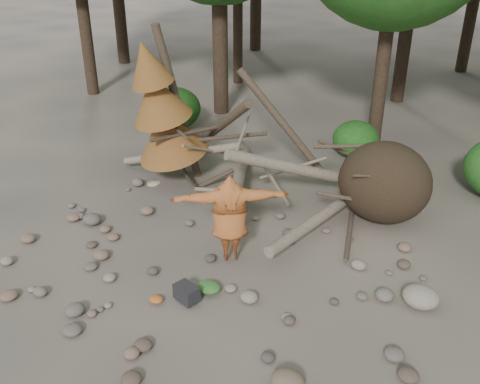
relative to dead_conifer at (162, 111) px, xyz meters
The scene contains 12 objects.
ground 5.05m from the dead_conifer, 47.26° to the right, with size 120.00×120.00×0.00m, color #514C44.
deadfall_pile 5.33m from the dead_conifer, ahead, with size 8.55×5.24×3.30m.
dead_conifer is the anchor object (origin of this frame).
bush_left 4.72m from the dead_conifer, 121.92° to the left, with size 1.80×1.80×1.44m, color #1C4F15.
bush_mid 6.11m from the dead_conifer, 48.52° to the left, with size 1.40×1.40×1.12m, color #26641D.
frisbee_thrower 4.30m from the dead_conifer, 35.18° to the right, with size 2.87×1.88×1.94m.
backpack 5.60m from the dead_conifer, 49.93° to the right, with size 0.46×0.31×0.31m, color black.
cloth_green 5.47m from the dead_conifer, 44.85° to the right, with size 0.48×0.40×0.18m, color #35692A.
cloth_orange 5.61m from the dead_conifer, 56.29° to the right, with size 0.27×0.22×0.10m, color #BB5E20.
boulder_front_right 8.05m from the dead_conifer, 40.36° to the right, with size 0.55×0.50×0.33m, color brown.
boulder_mid_right 7.80m from the dead_conifer, 15.19° to the right, with size 0.69×0.62×0.41m, color gray.
boulder_mid_left 3.33m from the dead_conifer, 95.60° to the right, with size 0.45×0.41×0.27m, color #5A544C.
Camera 1 is at (5.10, -7.30, 6.50)m, focal length 40.00 mm.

